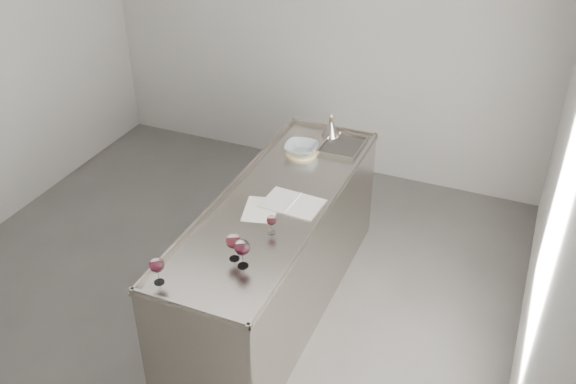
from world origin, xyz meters
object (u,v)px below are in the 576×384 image
at_px(wine_glass_small, 272,221).
at_px(notebook, 293,204).
at_px(wine_funnel, 331,129).
at_px(wine_glass_left, 157,266).
at_px(ceramic_bowl, 301,148).
at_px(wine_glass_middle, 242,248).
at_px(wine_glass_right, 233,242).
at_px(counter, 277,254).

xyz_separation_m(wine_glass_small, notebook, (-0.00, 0.36, -0.09)).
bearing_deg(notebook, wine_funnel, 99.03).
relative_size(wine_glass_left, ceramic_bowl, 0.68).
bearing_deg(wine_glass_left, notebook, 69.29).
xyz_separation_m(wine_glass_middle, wine_funnel, (-0.09, 1.80, -0.07)).
height_order(wine_glass_middle, ceramic_bowl, wine_glass_middle).
height_order(wine_glass_right, wine_glass_small, wine_glass_right).
bearing_deg(wine_glass_left, wine_glass_right, 50.43).
relative_size(wine_glass_left, wine_glass_right, 0.96).
relative_size(wine_glass_small, wine_funnel, 0.61).
bearing_deg(wine_glass_left, counter, 75.41).
distance_m(counter, wine_glass_right, 0.91).
bearing_deg(wine_glass_middle, wine_glass_left, -139.71).
height_order(wine_glass_left, wine_glass_small, wine_glass_left).
relative_size(wine_glass_small, ceramic_bowl, 0.51).
xyz_separation_m(ceramic_bowl, wine_funnel, (0.11, 0.38, 0.01)).
relative_size(counter, ceramic_bowl, 9.47).
bearing_deg(notebook, wine_glass_small, -86.24).
bearing_deg(wine_glass_middle, ceramic_bowl, 97.81).
bearing_deg(ceramic_bowl, counter, -82.67).
bearing_deg(wine_glass_left, wine_funnel, 82.11).
bearing_deg(wine_funnel, counter, -91.03).
bearing_deg(wine_glass_middle, counter, 98.27).
xyz_separation_m(notebook, wine_funnel, (-0.11, 1.07, 0.06)).
height_order(wine_glass_middle, notebook, wine_glass_middle).
distance_m(wine_glass_left, wine_funnel, 2.15).
relative_size(wine_glass_left, wine_funnel, 0.81).
relative_size(wine_glass_right, wine_funnel, 0.85).
height_order(counter, wine_glass_middle, wine_glass_middle).
relative_size(wine_glass_small, notebook, 0.31).
bearing_deg(wine_glass_middle, notebook, 88.57).
xyz_separation_m(wine_glass_left, ceramic_bowl, (0.19, 1.74, -0.07)).
distance_m(notebook, ceramic_bowl, 0.72).
bearing_deg(ceramic_bowl, wine_glass_left, -96.13).
bearing_deg(wine_glass_small, ceramic_bowl, 101.67).
xyz_separation_m(wine_glass_right, wine_glass_small, (0.10, 0.33, -0.04)).
distance_m(wine_glass_middle, wine_funnel, 1.80).
bearing_deg(wine_glass_middle, wine_glass_right, 152.10).
relative_size(counter, notebook, 5.75).
bearing_deg(wine_glass_left, wine_glass_small, 60.05).
distance_m(wine_glass_left, notebook, 1.14).
xyz_separation_m(wine_glass_middle, wine_glass_right, (-0.08, 0.04, -0.01)).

